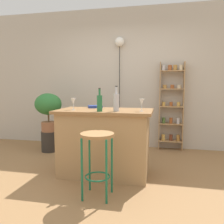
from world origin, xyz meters
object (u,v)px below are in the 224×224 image
Objects in this scene: spice_shelf at (171,105)px; wine_glass_center at (142,102)px; bar_stool at (97,149)px; plant_stool at (49,141)px; bottle_olive_oil at (100,103)px; wine_glass_left at (73,101)px; potted_plant at (48,107)px; cookbook at (95,107)px; pendant_globe_light at (120,44)px; bottle_sauce_amber at (116,102)px.

wine_glass_center is at bearing -105.38° from spice_shelf.
plant_stool is at bearing 131.62° from bar_stool.
wine_glass_left is (-0.40, 0.11, 0.00)m from bottle_olive_oil.
potted_plant reaches higher than cookbook.
wine_glass_center reaches higher than plant_stool.
pendant_globe_light is at bearing 177.64° from spice_shelf.
bar_stool is at bearing -111.70° from spice_shelf.
plant_stool is at bearing 151.88° from wine_glass_center.
cookbook is (-1.17, -1.25, 0.05)m from spice_shelf.
spice_shelf is 1.71m from cookbook.
bottle_olive_oil is 1.43× the size of cookbook.
bottle_olive_oil is (1.31, -1.12, 0.18)m from potted_plant.
plant_stool is at bearing 127.17° from cookbook.
potted_plant is (0.00, 0.00, 0.66)m from plant_stool.
wine_glass_center is 0.81m from cookbook.
spice_shelf is at bearing 15.06° from potted_plant.
bottle_sauce_amber is 2.01× the size of wine_glass_center.
bottle_sauce_amber is 2.02m from pendant_globe_light.
bar_stool is at bearing -102.22° from bottle_sauce_amber.
spice_shelf reaches higher than wine_glass_center.
bottle_olive_oil is (1.31, -1.12, 0.84)m from plant_stool.
bottle_olive_oil is 0.42m from wine_glass_left.
potted_plant reaches higher than plant_stool.
cookbook is at bearing 107.43° from bar_stool.
wine_glass_center is (0.43, 0.60, 0.49)m from bar_stool.
potted_plant is 1.28m from cookbook.
bar_stool is at bearing -48.38° from plant_stool.
spice_shelf is at bearing 68.30° from bar_stool.
cookbook is (-0.29, 0.94, 0.39)m from bar_stool.
potted_plant is 1.86m from bottle_sauce_amber.
bottle_olive_oil reaches higher than bar_stool.
cookbook is at bearing -30.09° from plant_stool.
bottle_sauce_amber is at bearing -35.02° from potted_plant.
wine_glass_center is at bearing -70.14° from pendant_globe_light.
wine_glass_center is at bearing 1.95° from wine_glass_left.
bar_stool is at bearing -95.31° from cookbook.
bar_stool is at bearing -48.38° from potted_plant.
bottle_sauce_amber reaches higher than bar_stool.
bottle_olive_oil is at bearing -165.08° from wine_glass_center.
wine_glass_center is (0.93, 0.03, 0.00)m from wine_glass_left.
bottle_sauce_amber is (1.51, -1.06, 0.85)m from plant_stool.
potted_plant is at bearing 151.88° from wine_glass_center.
bottle_sauce_amber is 0.33m from wine_glass_center.
cookbook is (-0.41, 0.42, -0.11)m from bottle_sauce_amber.
pendant_globe_light reaches higher than cookbook.
wine_glass_center is at bearing -28.12° from potted_plant.
spice_shelf reaches higher than bar_stool.
bottle_sauce_amber is (0.21, 0.06, 0.01)m from bottle_olive_oil.
spice_shelf is at bearing 49.89° from wine_glass_left.
bottle_olive_oil is 0.22m from bottle_sauce_amber.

